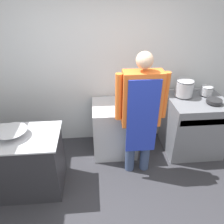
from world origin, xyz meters
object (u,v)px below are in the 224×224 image
(stove, at_px, (193,125))
(mixing_bowl, at_px, (12,133))
(person_cook, at_px, (141,110))
(sauce_pot, at_px, (207,90))
(stock_pot, at_px, (185,87))
(fridge_unit, at_px, (114,128))
(saute_pan, at_px, (214,101))

(stove, height_order, mixing_bowl, same)
(person_cook, xyz_separation_m, mixing_bowl, (-1.62, -0.19, -0.14))
(sauce_pot, bearing_deg, stock_pot, -180.00)
(fridge_unit, relative_size, stock_pot, 3.12)
(stock_pot, bearing_deg, stove, -34.68)
(person_cook, distance_m, stock_pot, 0.98)
(mixing_bowl, xyz_separation_m, stock_pot, (2.42, 0.76, 0.18))
(saute_pan, distance_m, sauce_pot, 0.28)
(fridge_unit, relative_size, mixing_bowl, 2.26)
(stove, xyz_separation_m, saute_pan, (0.17, -0.13, 0.51))
(stove, bearing_deg, mixing_bowl, -166.57)
(fridge_unit, xyz_separation_m, stock_pot, (1.10, 0.06, 0.66))
(saute_pan, height_order, sauce_pot, sauce_pot)
(mixing_bowl, bearing_deg, stove, 13.43)
(mixing_bowl, xyz_separation_m, sauce_pot, (2.80, 0.76, 0.12))
(fridge_unit, bearing_deg, stove, -3.22)
(stock_pot, height_order, saute_pan, stock_pot)
(stock_pot, relative_size, saute_pan, 1.20)
(mixing_bowl, relative_size, sauce_pot, 2.06)
(stove, distance_m, person_cook, 1.23)
(person_cook, relative_size, saute_pan, 8.02)
(stove, bearing_deg, saute_pan, -37.45)
(saute_pan, bearing_deg, fridge_unit, 171.99)
(saute_pan, bearing_deg, sauce_pot, 90.00)
(person_cook, distance_m, sauce_pot, 1.30)
(stove, height_order, stock_pot, stock_pot)
(fridge_unit, bearing_deg, sauce_pot, 2.46)
(stove, relative_size, stock_pot, 3.50)
(stove, relative_size, sauce_pot, 5.23)
(stove, xyz_separation_m, mixing_bowl, (-2.62, -0.63, 0.44))
(person_cook, distance_m, mixing_bowl, 1.64)
(stock_pot, relative_size, sauce_pot, 1.50)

